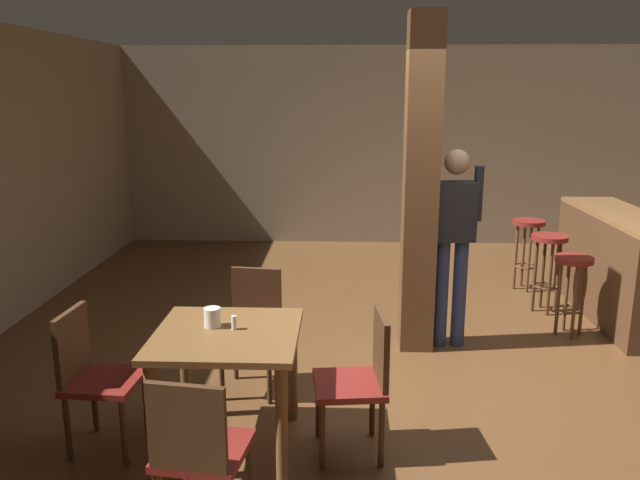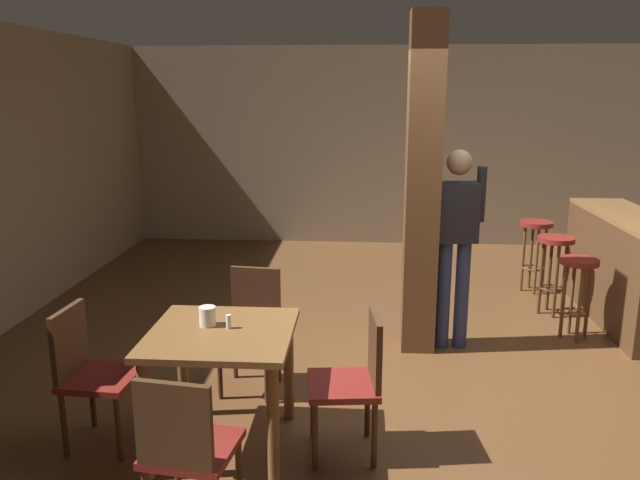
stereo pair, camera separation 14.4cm
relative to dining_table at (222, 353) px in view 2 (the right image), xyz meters
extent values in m
plane|color=brown|center=(1.49, 1.05, -0.63)|extent=(10.80, 10.80, 0.00)
cube|color=gray|center=(1.49, 5.55, 0.77)|extent=(8.00, 0.10, 2.80)
cube|color=brown|center=(1.33, 1.65, 0.77)|extent=(0.28, 0.28, 2.80)
cube|color=brown|center=(0.00, 0.00, 0.13)|extent=(0.87, 0.87, 0.04)
cylinder|color=brown|center=(0.36, 0.36, -0.26)|extent=(0.07, 0.07, 0.73)
cylinder|color=brown|center=(-0.36, 0.36, -0.26)|extent=(0.07, 0.07, 0.73)
cylinder|color=brown|center=(0.36, -0.36, -0.26)|extent=(0.07, 0.07, 0.73)
cylinder|color=brown|center=(-0.36, -0.36, -0.26)|extent=(0.07, 0.07, 0.73)
cube|color=maroon|center=(0.03, 0.76, -0.18)|extent=(0.46, 0.46, 0.04)
cube|color=#422816|center=(0.05, 0.95, 0.05)|extent=(0.38, 0.08, 0.45)
cylinder|color=#422816|center=(0.18, 0.57, -0.40)|extent=(0.04, 0.04, 0.43)
cylinder|color=#422816|center=(-0.17, 0.61, -0.40)|extent=(0.04, 0.04, 0.43)
cylinder|color=#422816|center=(0.22, 0.91, -0.40)|extent=(0.04, 0.04, 0.43)
cylinder|color=#422816|center=(-0.13, 0.95, -0.40)|extent=(0.04, 0.04, 0.43)
cube|color=maroon|center=(0.74, -0.02, -0.18)|extent=(0.46, 0.46, 0.04)
cube|color=#422816|center=(0.93, 0.00, 0.05)|extent=(0.08, 0.38, 0.45)
cylinder|color=#422816|center=(0.59, -0.21, -0.40)|extent=(0.04, 0.04, 0.43)
cylinder|color=#422816|center=(0.55, 0.13, -0.40)|extent=(0.04, 0.04, 0.43)
cylinder|color=#422816|center=(0.93, -0.18, -0.40)|extent=(0.04, 0.04, 0.43)
cylinder|color=#422816|center=(0.90, 0.17, -0.40)|extent=(0.04, 0.04, 0.43)
cube|color=maroon|center=(-0.76, -0.03, -0.18)|extent=(0.45, 0.45, 0.04)
cube|color=#422816|center=(-0.95, -0.02, 0.05)|extent=(0.06, 0.38, 0.45)
cylinder|color=#422816|center=(-0.57, 0.13, -0.40)|extent=(0.04, 0.04, 0.43)
cylinder|color=#422816|center=(-0.59, -0.22, -0.40)|extent=(0.04, 0.04, 0.43)
cylinder|color=#422816|center=(-0.92, 0.16, -0.40)|extent=(0.04, 0.04, 0.43)
cylinder|color=#422816|center=(-0.94, -0.19, -0.40)|extent=(0.04, 0.04, 0.43)
cube|color=maroon|center=(0.02, -0.76, -0.18)|extent=(0.47, 0.47, 0.04)
cube|color=#422816|center=(-0.01, -0.95, 0.05)|extent=(0.38, 0.09, 0.45)
cylinder|color=#422816|center=(-0.13, -0.56, -0.40)|extent=(0.04, 0.04, 0.43)
cylinder|color=#422816|center=(0.21, -0.61, -0.40)|extent=(0.04, 0.04, 0.43)
cylinder|color=silver|center=(-0.10, 0.08, 0.21)|extent=(0.10, 0.10, 0.12)
cylinder|color=silver|center=(0.04, 0.04, 0.19)|extent=(0.03, 0.03, 0.09)
cube|color=black|center=(1.63, 1.69, 0.57)|extent=(0.36, 0.23, 0.50)
sphere|color=#997056|center=(1.63, 1.69, 0.99)|extent=(0.23, 0.23, 0.21)
cylinder|color=navy|center=(1.71, 1.70, -0.15)|extent=(0.13, 0.13, 0.95)
cylinder|color=navy|center=(1.55, 1.68, -0.15)|extent=(0.13, 0.13, 0.95)
cylinder|color=black|center=(1.82, 1.71, 0.72)|extent=(0.09, 0.09, 0.46)
cylinder|color=black|center=(1.44, 1.67, 0.72)|extent=(0.09, 0.09, 0.46)
cube|color=brown|center=(3.38, 2.45, 0.40)|extent=(0.56, 1.91, 0.04)
cube|color=#4C301C|center=(3.28, 2.45, -0.13)|extent=(0.36, 1.91, 1.01)
cylinder|color=maroon|center=(2.76, 1.96, 0.09)|extent=(0.33, 0.33, 0.05)
torus|color=brown|center=(2.76, 1.96, -0.38)|extent=(0.24, 0.24, 0.02)
cylinder|color=brown|center=(2.76, 2.06, -0.28)|extent=(0.03, 0.03, 0.70)
cylinder|color=brown|center=(2.76, 1.85, -0.28)|extent=(0.03, 0.03, 0.70)
cylinder|color=brown|center=(2.87, 1.96, -0.28)|extent=(0.03, 0.03, 0.70)
cylinder|color=brown|center=(2.65, 1.96, -0.28)|extent=(0.03, 0.03, 0.70)
cylinder|color=maroon|center=(2.74, 2.59, 0.14)|extent=(0.35, 0.35, 0.05)
torus|color=#422816|center=(2.74, 2.59, -0.36)|extent=(0.25, 0.25, 0.02)
cylinder|color=#422816|center=(2.74, 2.70, -0.26)|extent=(0.03, 0.03, 0.74)
cylinder|color=#422816|center=(2.74, 2.48, -0.26)|extent=(0.03, 0.03, 0.74)
cylinder|color=#422816|center=(2.86, 2.59, -0.26)|extent=(0.03, 0.03, 0.74)
cylinder|color=#422816|center=(2.63, 2.59, -0.26)|extent=(0.03, 0.03, 0.74)
cylinder|color=maroon|center=(2.74, 3.32, 0.14)|extent=(0.35, 0.35, 0.05)
torus|color=brown|center=(2.74, 3.32, -0.36)|extent=(0.25, 0.25, 0.02)
cylinder|color=brown|center=(2.74, 3.44, -0.26)|extent=(0.03, 0.03, 0.75)
cylinder|color=brown|center=(2.74, 3.21, -0.26)|extent=(0.03, 0.03, 0.75)
cylinder|color=brown|center=(2.86, 3.32, -0.26)|extent=(0.03, 0.03, 0.75)
cylinder|color=brown|center=(2.63, 3.32, -0.26)|extent=(0.03, 0.03, 0.75)
camera|label=1|loc=(0.70, -3.49, 1.56)|focal=35.00mm
camera|label=2|loc=(0.84, -3.49, 1.56)|focal=35.00mm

